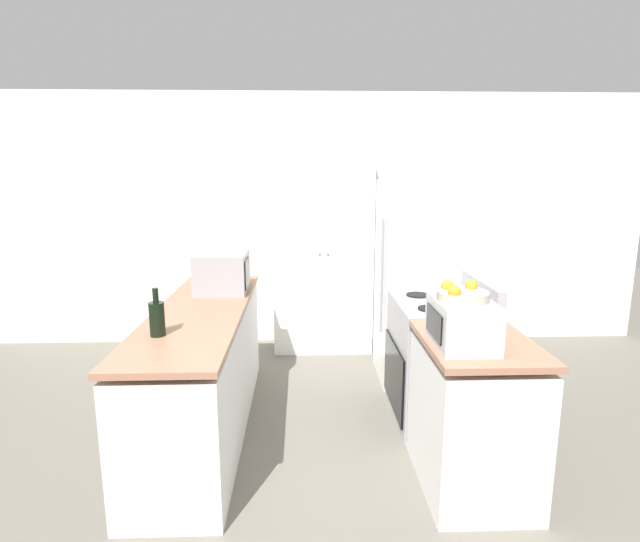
% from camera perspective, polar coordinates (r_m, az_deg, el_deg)
% --- Properties ---
extents(wall_back, '(7.00, 0.06, 2.60)m').
position_cam_1_polar(wall_back, '(5.27, -0.56, 5.74)').
color(wall_back, white).
rests_on(wall_back, ground_plane).
extents(counter_left, '(0.60, 2.23, 0.89)m').
position_cam_1_polar(counter_left, '(3.67, -13.18, -11.16)').
color(counter_left, silver).
rests_on(counter_left, ground_plane).
extents(counter_right, '(0.60, 0.81, 0.89)m').
position_cam_1_polar(counter_right, '(3.12, 17.09, -15.60)').
color(counter_right, silver).
rests_on(counter_right, ground_plane).
extents(pantry_cabinet, '(0.98, 0.48, 2.08)m').
position_cam_1_polar(pantry_cabinet, '(5.03, 0.30, 2.48)').
color(pantry_cabinet, white).
rests_on(pantry_cabinet, ground_plane).
extents(stove, '(0.66, 0.79, 1.05)m').
position_cam_1_polar(stove, '(3.83, 13.39, -9.83)').
color(stove, '#9E9EA3').
rests_on(stove, ground_plane).
extents(refrigerator, '(0.70, 0.69, 1.74)m').
position_cam_1_polar(refrigerator, '(4.44, 11.20, -1.17)').
color(refrigerator, white).
rests_on(refrigerator, ground_plane).
extents(microwave, '(0.40, 0.45, 0.30)m').
position_cam_1_polar(microwave, '(3.95, -11.10, -0.11)').
color(microwave, '#939399').
rests_on(microwave, counter_left).
extents(wine_bottle, '(0.09, 0.09, 0.28)m').
position_cam_1_polar(wine_bottle, '(2.99, -18.13, -5.10)').
color(wine_bottle, black).
rests_on(wine_bottle, counter_left).
extents(toaster_oven, '(0.31, 0.42, 0.25)m').
position_cam_1_polar(toaster_oven, '(2.79, 15.94, -5.73)').
color(toaster_oven, '#B2B2B7').
rests_on(toaster_oven, counter_right).
extents(fruit_bowl, '(0.28, 0.28, 0.10)m').
position_cam_1_polar(fruit_bowl, '(2.75, 15.89, -2.57)').
color(fruit_bowl, '#B2A893').
rests_on(fruit_bowl, toaster_oven).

